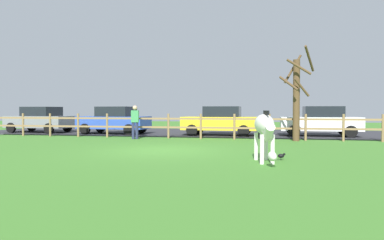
% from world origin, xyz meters
% --- Properties ---
extents(ground_plane, '(60.00, 60.00, 0.00)m').
position_xyz_m(ground_plane, '(0.00, 0.00, 0.00)').
color(ground_plane, '#3D7528').
extents(parking_asphalt, '(28.00, 7.40, 0.05)m').
position_xyz_m(parking_asphalt, '(0.00, 9.30, 0.03)').
color(parking_asphalt, '#2D2D33').
rests_on(parking_asphalt, ground_plane).
extents(paddock_fence, '(21.44, 0.11, 1.24)m').
position_xyz_m(paddock_fence, '(-0.34, 5.00, 0.70)').
color(paddock_fence, olive).
rests_on(paddock_fence, ground_plane).
extents(bare_tree, '(1.61, 1.38, 4.24)m').
position_xyz_m(bare_tree, '(4.97, 4.75, 2.08)').
color(bare_tree, '#513A23').
rests_on(bare_tree, ground_plane).
extents(zebra, '(0.73, 1.92, 1.41)m').
position_xyz_m(zebra, '(3.52, -2.19, 0.93)').
color(zebra, white).
rests_on(zebra, ground_plane).
extents(crow_on_grass, '(0.21, 0.10, 0.20)m').
position_xyz_m(crow_on_grass, '(3.98, -1.66, 0.13)').
color(crow_on_grass, black).
rests_on(crow_on_grass, ground_plane).
extents(parked_car_white, '(4.01, 1.90, 1.56)m').
position_xyz_m(parked_car_white, '(6.43, 7.44, 0.84)').
color(parked_car_white, white).
rests_on(parked_car_white, parking_asphalt).
extents(parked_car_blue, '(4.10, 2.09, 1.56)m').
position_xyz_m(parked_car_blue, '(-4.91, 6.97, 0.84)').
color(parked_car_blue, '#2D4CAD').
rests_on(parked_car_blue, parking_asphalt).
extents(parked_car_yellow, '(4.04, 1.96, 1.56)m').
position_xyz_m(parked_car_yellow, '(1.21, 7.00, 0.84)').
color(parked_car_yellow, yellow).
rests_on(parked_car_yellow, parking_asphalt).
extents(parked_car_grey, '(4.14, 2.17, 1.56)m').
position_xyz_m(parked_car_grey, '(-9.90, 7.27, 0.84)').
color(parked_car_grey, slate).
rests_on(parked_car_grey, parking_asphalt).
extents(visitor_near_fence, '(0.40, 0.29, 1.64)m').
position_xyz_m(visitor_near_fence, '(-2.66, 4.31, 0.91)').
color(visitor_near_fence, '#232847').
rests_on(visitor_near_fence, ground_plane).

